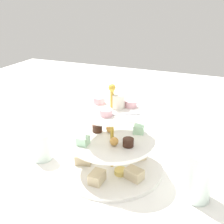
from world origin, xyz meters
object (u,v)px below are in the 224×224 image
Objects in this scene: water_glass_short_left at (90,123)px; butter_knife_right at (185,142)px; water_glass_mid_back at (41,147)px; teacup_with_saucer at (127,124)px; tiered_serving_stand at (112,147)px; water_glass_tall_right at (199,176)px.

water_glass_short_left is 0.35m from butter_knife_right.
water_glass_mid_back is (-0.06, -0.22, 0.00)m from water_glass_short_left.
butter_knife_right is at bearing -4.02° from teacup_with_saucer.
tiered_serving_stand is 1.78× the size of butter_knife_right.
teacup_with_saucer is (0.12, 0.07, -0.02)m from water_glass_short_left.
water_glass_short_left is 0.48× the size of butter_knife_right.
water_glass_short_left is at bearing 75.25° from water_glass_mid_back.
teacup_with_saucer is 0.53× the size of butter_knife_right.
water_glass_short_left is (-0.42, 0.23, -0.03)m from water_glass_tall_right.
water_glass_tall_right is at bearing -45.36° from teacup_with_saucer.
water_glass_mid_back is (-0.18, -0.29, 0.02)m from teacup_with_saucer.
water_glass_mid_back reaches higher than butter_knife_right.
water_glass_short_left reaches higher than teacup_with_saucer.
teacup_with_saucer is at bearing 58.76° from water_glass_mid_back.
water_glass_tall_right is 1.49× the size of water_glass_mid_back.
water_glass_short_left reaches higher than butter_knife_right.
water_glass_short_left is 0.91× the size of water_glass_mid_back.
tiered_serving_stand is 0.25m from water_glass_tall_right.
water_glass_tall_right is at bearing 132.55° from butter_knife_right.
tiered_serving_stand is at bearing -79.81° from teacup_with_saucer.
butter_knife_right is 0.49m from water_glass_mid_back.
butter_knife_right is at bearing 9.13° from water_glass_short_left.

